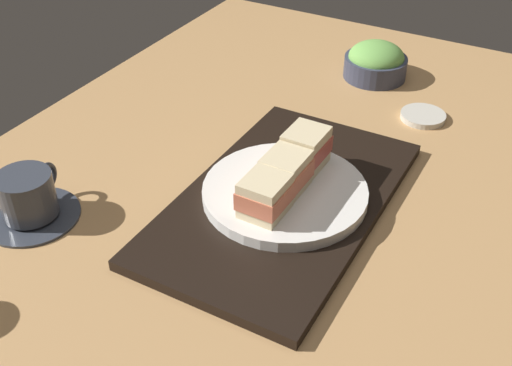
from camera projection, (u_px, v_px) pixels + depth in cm
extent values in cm
cube|color=tan|center=(278.00, 212.00, 93.17)|extent=(140.00, 100.00, 3.00)
cube|color=black|center=(282.00, 202.00, 91.34)|extent=(45.77, 26.73, 1.62)
cylinder|color=silver|center=(286.00, 191.00, 90.61)|extent=(23.78, 23.78, 1.66)
cube|color=beige|center=(265.00, 207.00, 85.19)|extent=(6.42, 5.58, 1.42)
cube|color=#CC6B4C|center=(265.00, 195.00, 84.00)|extent=(6.76, 5.91, 2.61)
cube|color=beige|center=(265.00, 183.00, 82.81)|extent=(6.42, 5.58, 1.42)
cube|color=beige|center=(286.00, 183.00, 89.71)|extent=(6.42, 5.58, 1.40)
cube|color=#CC6B4C|center=(286.00, 171.00, 88.50)|extent=(6.49, 6.02, 2.71)
cube|color=beige|center=(287.00, 159.00, 87.28)|extent=(6.42, 5.58, 1.40)
cube|color=beige|center=(305.00, 160.00, 94.15)|extent=(6.42, 5.58, 1.64)
cube|color=#B74C42|center=(306.00, 148.00, 92.91)|extent=(6.80, 5.83, 2.58)
cube|color=beige|center=(306.00, 136.00, 91.66)|extent=(6.42, 5.58, 1.64)
cylinder|color=#33384C|center=(375.00, 67.00, 123.99)|extent=(12.26, 12.26, 4.20)
ellipsoid|color=#6BA84C|center=(376.00, 57.00, 122.74)|extent=(10.85, 10.85, 5.97)
cylinder|color=#333842|center=(32.00, 215.00, 89.54)|extent=(13.51, 13.51, 0.80)
cylinder|color=#333842|center=(27.00, 195.00, 87.41)|extent=(7.79, 7.79, 6.42)
cylinder|color=black|center=(22.00, 178.00, 85.75)|extent=(7.16, 7.16, 0.40)
torus|color=#333842|center=(46.00, 177.00, 90.80)|extent=(4.46, 1.43, 4.39)
cylinder|color=beige|center=(423.00, 116.00, 111.71)|extent=(7.93, 7.93, 1.05)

